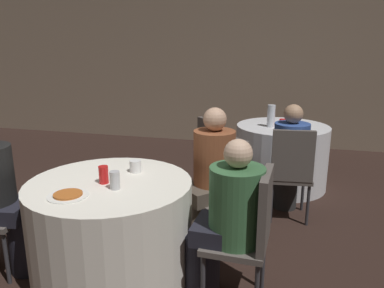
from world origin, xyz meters
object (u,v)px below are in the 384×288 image
object	(u,v)px
chair_far_southwest	(215,154)
pizza_plate_near	(68,195)
soda_can_silver	(115,180)
soda_can_red	(104,175)
bottle_far	(271,116)
person_green_jacket	(226,221)
table_far	(281,156)
table_near	(112,231)
person_floral_shirt	(208,179)
chair_near_east	(251,228)
chair_far_south	(291,168)
person_blue_shirt	(289,160)
chair_near_northeast	(223,182)
person_black_shirt	(0,198)

from	to	relation	value
chair_far_southwest	pizza_plate_near	distance (m)	1.93
pizza_plate_near	soda_can_silver	distance (m)	0.30
soda_can_red	bottle_far	world-z (taller)	bottle_far
person_green_jacket	soda_can_red	bearing A→B (deg)	91.88
pizza_plate_near	bottle_far	world-z (taller)	bottle_far
table_far	person_green_jacket	world-z (taller)	person_green_jacket
table_near	person_green_jacket	bearing A→B (deg)	-2.42
bottle_far	person_floral_shirt	bearing A→B (deg)	-105.55
chair_near_east	chair_far_south	size ratio (longest dim) A/B	1.00
chair_far_southwest	chair_far_south	distance (m)	0.83
table_far	pizza_plate_near	bearing A→B (deg)	-116.87
pizza_plate_near	soda_can_red	distance (m)	0.29
chair_far_southwest	pizza_plate_near	size ratio (longest dim) A/B	3.57
table_far	pizza_plate_near	xyz separation A→B (m)	(-1.27, -2.51, 0.38)
chair_near_east	person_blue_shirt	xyz separation A→B (m)	(0.23, 1.47, 0.03)
person_green_jacket	soda_can_red	distance (m)	0.89
soda_can_red	bottle_far	distance (m)	2.37
chair_near_northeast	pizza_plate_near	bearing A→B (deg)	94.46
chair_near_east	chair_far_south	world-z (taller)	same
chair_near_northeast	person_blue_shirt	bearing A→B (deg)	-84.12
chair_near_northeast	chair_far_southwest	size ratio (longest dim) A/B	1.00
chair_far_south	bottle_far	xyz separation A→B (m)	(-0.25, 0.86, 0.33)
chair_far_southwest	soda_can_red	distance (m)	1.65
chair_near_east	soda_can_silver	world-z (taller)	chair_near_east
bottle_far	person_black_shirt	bearing A→B (deg)	-129.12
person_floral_shirt	pizza_plate_near	size ratio (longest dim) A/B	4.58
person_black_shirt	soda_can_red	world-z (taller)	person_black_shirt
table_far	person_black_shirt	size ratio (longest dim) A/B	0.93
chair_far_south	soda_can_red	xyz separation A→B (m)	(-1.26, -1.29, 0.26)
soda_can_silver	table_near	bearing A→B (deg)	132.66
bottle_far	soda_can_red	bearing A→B (deg)	-115.36
chair_far_southwest	person_green_jacket	world-z (taller)	person_green_jacket
person_green_jacket	bottle_far	distance (m)	2.18
table_far	person_green_jacket	distance (m)	2.28
person_blue_shirt	table_far	bearing A→B (deg)	90.00
person_green_jacket	soda_can_silver	world-z (taller)	person_green_jacket
table_near	chair_near_east	bearing A→B (deg)	-2.42
table_near	soda_can_silver	distance (m)	0.46
chair_near_northeast	person_floral_shirt	bearing A→B (deg)	90.00
chair_near_east	soda_can_silver	bearing A→B (deg)	96.57
person_blue_shirt	soda_can_red	xyz separation A→B (m)	(-1.24, -1.45, 0.23)
chair_near_east	person_floral_shirt	size ratio (longest dim) A/B	0.78
chair_near_east	person_floral_shirt	bearing A→B (deg)	35.46
chair_near_east	chair_near_northeast	xyz separation A→B (m)	(-0.31, 0.77, 0.00)
person_green_jacket	soda_can_silver	size ratio (longest dim) A/B	9.18
bottle_far	chair_near_northeast	bearing A→B (deg)	-102.54
chair_far_south	pizza_plate_near	bearing A→B (deg)	-137.77
bottle_far	chair_far_southwest	bearing A→B (deg)	-132.65
table_far	soda_can_red	world-z (taller)	soda_can_red
chair_near_east	soda_can_red	size ratio (longest dim) A/B	7.59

